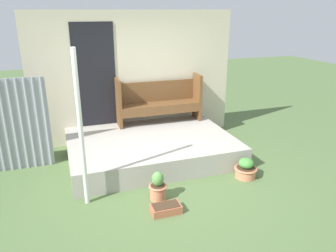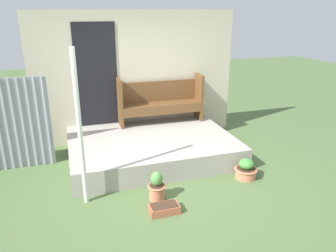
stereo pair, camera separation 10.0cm
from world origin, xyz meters
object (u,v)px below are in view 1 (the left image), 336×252
object	(u,v)px
flower_pot_left	(158,187)
planter_box_rect	(166,209)
support_post	(81,131)
bench	(159,99)
flower_pot_middle	(246,169)

from	to	relation	value
flower_pot_left	planter_box_rect	bearing A→B (deg)	-89.93
support_post	bench	bearing A→B (deg)	49.70
flower_pot_middle	bench	bearing A→B (deg)	111.76
flower_pot_middle	flower_pot_left	bearing A→B (deg)	-173.86
bench	planter_box_rect	bearing A→B (deg)	-104.42
support_post	flower_pot_middle	bearing A→B (deg)	-1.60
flower_pot_left	flower_pot_middle	distance (m)	1.56
support_post	flower_pot_left	distance (m)	1.35
support_post	planter_box_rect	bearing A→B (deg)	-31.22
planter_box_rect	flower_pot_left	bearing A→B (deg)	90.07
support_post	bench	distance (m)	2.65
flower_pot_left	flower_pot_middle	bearing A→B (deg)	6.14
bench	flower_pot_middle	distance (m)	2.35
flower_pot_left	flower_pot_middle	xyz separation A→B (m)	(1.55, 0.17, -0.04)
bench	flower_pot_middle	xyz separation A→B (m)	(0.83, -2.08, -0.72)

